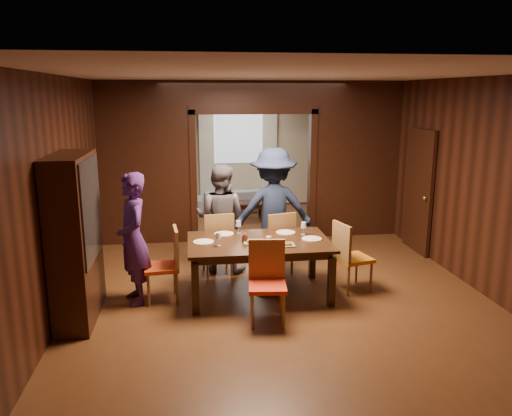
{
  "coord_description": "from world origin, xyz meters",
  "views": [
    {
      "loc": [
        -1.17,
        -7.39,
        2.68
      ],
      "look_at": [
        -0.23,
        -0.4,
        1.05
      ],
      "focal_mm": 35.0,
      "sensor_mm": 36.0,
      "label": 1
    }
  ],
  "objects": [
    {
      "name": "floor",
      "position": [
        0.0,
        0.0,
        0.0
      ],
      "size": [
        9.0,
        9.0,
        0.0
      ],
      "primitive_type": "plane",
      "color": "#573118",
      "rests_on": "ground"
    },
    {
      "name": "ceiling",
      "position": [
        0.0,
        0.0,
        2.9
      ],
      "size": [
        5.5,
        9.0,
        0.02
      ],
      "primitive_type": "cube",
      "color": "silver",
      "rests_on": "room_walls"
    },
    {
      "name": "room_walls",
      "position": [
        0.0,
        1.89,
        1.51
      ],
      "size": [
        5.52,
        9.01,
        2.9
      ],
      "color": "black",
      "rests_on": "floor"
    },
    {
      "name": "person_purple",
      "position": [
        -1.91,
        -1.1,
        0.86
      ],
      "size": [
        0.58,
        0.72,
        1.71
      ],
      "primitive_type": "imported",
      "rotation": [
        0.0,
        0.0,
        -1.25
      ],
      "color": "#422161",
      "rests_on": "floor"
    },
    {
      "name": "person_grey",
      "position": [
        -0.72,
        -0.04,
        0.83
      ],
      "size": [
        0.98,
        0.88,
        1.65
      ],
      "primitive_type": "imported",
      "rotation": [
        0.0,
        0.0,
        2.75
      ],
      "color": "#59575F",
      "rests_on": "floor"
    },
    {
      "name": "person_navy",
      "position": [
        0.08,
        -0.12,
        0.94
      ],
      "size": [
        1.24,
        0.73,
        1.89
      ],
      "primitive_type": "imported",
      "rotation": [
        0.0,
        0.0,
        3.12
      ],
      "color": "#18223C",
      "rests_on": "floor"
    },
    {
      "name": "sofa",
      "position": [
        -0.2,
        3.85,
        0.26
      ],
      "size": [
        1.89,
        0.96,
        0.53
      ],
      "primitive_type": "imported",
      "rotation": [
        0.0,
        0.0,
        3.29
      ],
      "color": "#92AABF",
      "rests_on": "floor"
    },
    {
      "name": "serving_bowl",
      "position": [
        -0.13,
        -0.96,
        0.8
      ],
      "size": [
        0.33,
        0.33,
        0.08
      ],
      "primitive_type": "imported",
      "color": "black",
      "rests_on": "dining_table"
    },
    {
      "name": "dining_table",
      "position": [
        -0.28,
        -1.08,
        0.38
      ],
      "size": [
        1.89,
        1.17,
        0.76
      ],
      "primitive_type": "cube",
      "color": "black",
      "rests_on": "floor"
    },
    {
      "name": "coffee_table",
      "position": [
        0.04,
        2.99,
        0.2
      ],
      "size": [
        0.8,
        0.5,
        0.4
      ],
      "primitive_type": "cube",
      "color": "black",
      "rests_on": "floor"
    },
    {
      "name": "chair_left",
      "position": [
        -1.57,
        -1.09,
        0.48
      ],
      "size": [
        0.48,
        0.48,
        0.97
      ],
      "primitive_type": null,
      "rotation": [
        0.0,
        0.0,
        -1.48
      ],
      "color": "#C23912",
      "rests_on": "floor"
    },
    {
      "name": "chair_right",
      "position": [
        1.04,
        -1.08,
        0.48
      ],
      "size": [
        0.54,
        0.54,
        0.97
      ],
      "primitive_type": null,
      "rotation": [
        0.0,
        0.0,
        1.82
      ],
      "color": "orange",
      "rests_on": "floor"
    },
    {
      "name": "chair_far_l",
      "position": [
        -0.79,
        -0.18,
        0.48
      ],
      "size": [
        0.49,
        0.49,
        0.97
      ],
      "primitive_type": null,
      "rotation": [
        0.0,
        0.0,
        3.27
      ],
      "color": "orange",
      "rests_on": "floor"
    },
    {
      "name": "chair_far_r",
      "position": [
        0.1,
        -0.28,
        0.48
      ],
      "size": [
        0.54,
        0.54,
        0.97
      ],
      "primitive_type": null,
      "rotation": [
        0.0,
        0.0,
        3.4
      ],
      "color": "#C05512",
      "rests_on": "floor"
    },
    {
      "name": "chair_near",
      "position": [
        -0.3,
        -1.93,
        0.48
      ],
      "size": [
        0.48,
        0.48,
        0.97
      ],
      "primitive_type": null,
      "rotation": [
        0.0,
        0.0,
        -0.11
      ],
      "color": "red",
      "rests_on": "floor"
    },
    {
      "name": "hutch",
      "position": [
        -2.53,
        -1.5,
        1.0
      ],
      "size": [
        0.4,
        1.2,
        2.0
      ],
      "primitive_type": "cube",
      "color": "black",
      "rests_on": "floor"
    },
    {
      "name": "door_right",
      "position": [
        2.7,
        0.5,
        1.05
      ],
      "size": [
        0.06,
        0.9,
        2.1
      ],
      "primitive_type": "cube",
      "color": "black",
      "rests_on": "floor"
    },
    {
      "name": "window_far",
      "position": [
        0.0,
        4.44,
        1.7
      ],
      "size": [
        1.2,
        0.03,
        1.3
      ],
      "primitive_type": "cube",
      "color": "silver",
      "rests_on": "back_wall"
    },
    {
      "name": "curtain_left",
      "position": [
        -0.75,
        4.4,
        1.25
      ],
      "size": [
        0.35,
        0.06,
        2.4
      ],
      "primitive_type": "cube",
      "color": "white",
      "rests_on": "back_wall"
    },
    {
      "name": "curtain_right",
      "position": [
        0.75,
        4.4,
        1.25
      ],
      "size": [
        0.35,
        0.06,
        2.4
      ],
      "primitive_type": "cube",
      "color": "white",
      "rests_on": "back_wall"
    },
    {
      "name": "plate_left",
      "position": [
        -1.01,
        -1.05,
        0.77
      ],
      "size": [
        0.27,
        0.27,
        0.01
      ],
      "primitive_type": "cylinder",
      "color": "white",
      "rests_on": "dining_table"
    },
    {
      "name": "plate_far_l",
      "position": [
        -0.72,
        -0.71,
        0.77
      ],
      "size": [
        0.27,
        0.27,
        0.01
      ],
      "primitive_type": "cylinder",
      "color": "white",
      "rests_on": "dining_table"
    },
    {
      "name": "plate_far_r",
      "position": [
        0.15,
        -0.75,
        0.77
      ],
      "size": [
        0.27,
        0.27,
        0.01
      ],
      "primitive_type": "cylinder",
      "color": "silver",
      "rests_on": "dining_table"
    },
    {
      "name": "plate_right",
      "position": [
        0.44,
        -1.11,
        0.77
      ],
      "size": [
        0.27,
        0.27,
        0.01
      ],
      "primitive_type": "cylinder",
      "color": "silver",
      "rests_on": "dining_table"
    },
    {
      "name": "plate_near",
      "position": [
        -0.27,
        -1.46,
        0.77
      ],
      "size": [
        0.27,
        0.27,
        0.01
      ],
      "primitive_type": "cylinder",
      "color": "white",
      "rests_on": "dining_table"
    },
    {
      "name": "platter_a",
      "position": [
        -0.34,
        -1.17,
        0.78
      ],
      "size": [
        0.3,
        0.2,
        0.04
      ],
      "primitive_type": "cube",
      "color": "gray",
      "rests_on": "dining_table"
    },
    {
      "name": "platter_b",
      "position": [
        -0.0,
        -1.34,
        0.78
      ],
      "size": [
        0.3,
        0.2,
        0.04
      ],
      "primitive_type": "cube",
      "color": "gray",
      "rests_on": "dining_table"
    },
    {
      "name": "wineglass_left",
      "position": [
        -0.83,
        -1.24,
        0.85
      ],
      "size": [
        0.08,
        0.08,
        0.18
      ],
      "primitive_type": null,
      "color": "silver",
      "rests_on": "dining_table"
    },
    {
      "name": "wineglass_far",
      "position": [
        -0.51,
        -0.68,
        0.85
      ],
      "size": [
        0.08,
        0.08,
        0.18
      ],
      "primitive_type": null,
      "color": "white",
      "rests_on": "dining_table"
    },
    {
      "name": "wineglass_right",
      "position": [
        0.38,
        -0.87,
        0.85
      ],
      "size": [
        0.08,
        0.08,
        0.18
      ],
      "primitive_type": null,
      "color": "silver",
      "rests_on": "dining_table"
    },
    {
      "name": "tumbler",
      "position": [
        -0.2,
        -1.37,
        0.83
      ],
      "size": [
        0.07,
        0.07,
        0.14
      ],
      "primitive_type": "cylinder",
      "color": "silver",
      "rests_on": "dining_table"
    },
    {
      "name": "condiment_jar",
      "position": [
        -0.47,
        -1.1,
        0.82
      ],
      "size": [
        0.08,
        0.08,
        0.11
      ],
      "primitive_type": null,
      "color": "#522413",
      "rests_on": "dining_table"
    }
  ]
}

